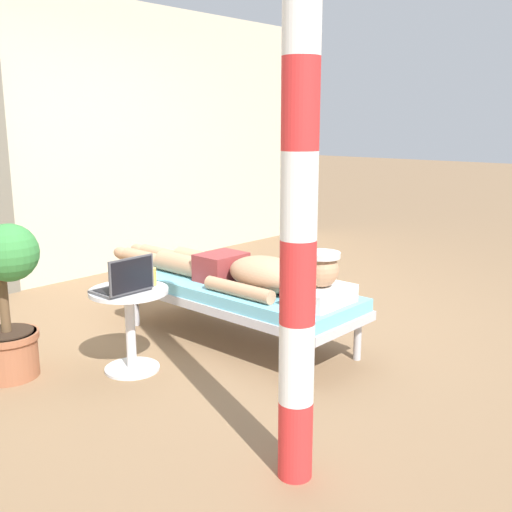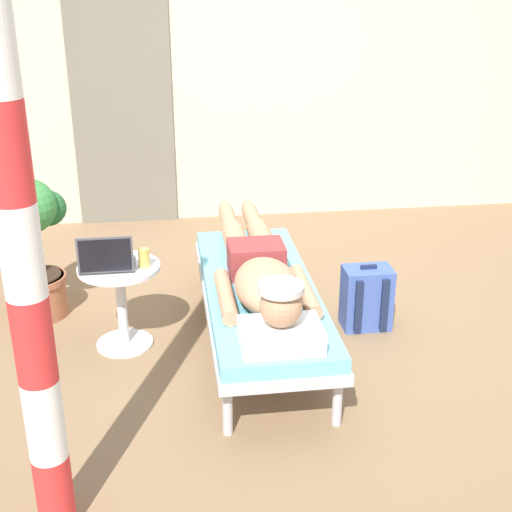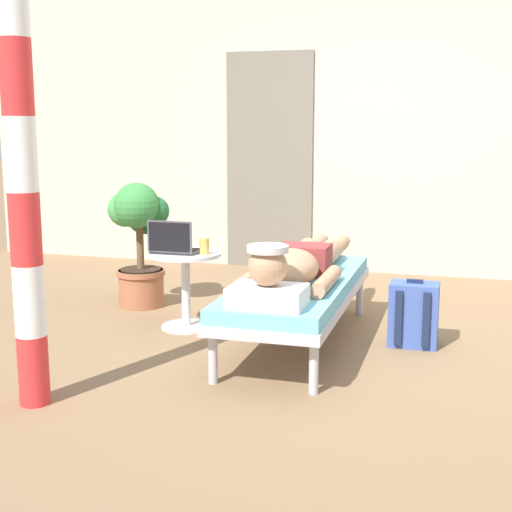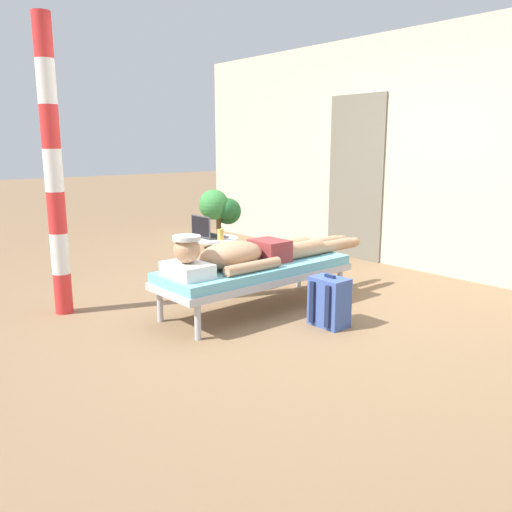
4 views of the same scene
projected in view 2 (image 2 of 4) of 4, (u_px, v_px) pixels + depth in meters
ground_plane at (296, 333)px, 4.43m from camera, size 40.00×40.00×0.00m
house_wall_back at (219, 63)px, 6.01m from camera, size 7.60×0.20×2.70m
house_door_panel at (122, 107)px, 5.93m from camera, size 0.84×0.03×2.04m
lounge_chair at (260, 296)px, 4.14m from camera, size 0.65×1.82×0.42m
person_reclining at (261, 271)px, 4.03m from camera, size 0.53×2.17×0.33m
side_table at (121, 292)px, 4.16m from camera, size 0.48×0.48×0.52m
laptop at (107, 261)px, 4.02m from camera, size 0.31×0.24×0.23m
drink_glass at (144, 258)px, 4.07m from camera, size 0.06×0.06×0.11m
backpack at (366, 298)px, 4.45m from camera, size 0.30×0.26×0.42m
potted_plant at (31, 234)px, 4.45m from camera, size 0.47×0.55×0.95m
porch_post at (21, 251)px, 2.45m from camera, size 0.15×0.15×2.46m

